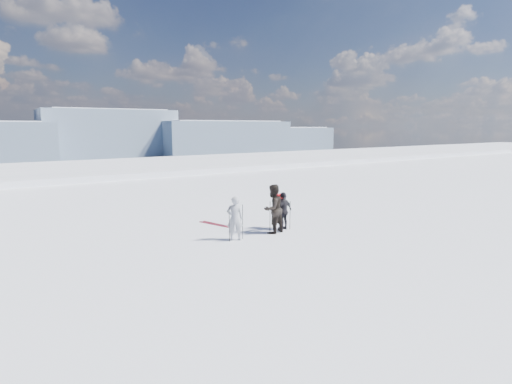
% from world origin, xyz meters
% --- Properties ---
extents(lake_basin, '(820.00, 820.00, 71.62)m').
position_xyz_m(lake_basin, '(0.00, 30.00, -6.50)').
color(lake_basin, white).
rests_on(lake_basin, ground).
extents(far_mountain_range, '(770.00, 110.00, 53.00)m').
position_xyz_m(far_mountain_range, '(29.60, 454.78, -7.19)').
color(far_mountain_range, slate).
rests_on(far_mountain_range, ground).
extents(skier_grey, '(0.72, 0.62, 1.66)m').
position_xyz_m(skier_grey, '(-2.59, 2.95, 0.83)').
color(skier_grey, '#9699A4').
rests_on(skier_grey, ground).
extents(skier_dark, '(1.09, 0.94, 1.95)m').
position_xyz_m(skier_dark, '(-0.83, 2.99, 0.97)').
color(skier_dark, black).
rests_on(skier_dark, ground).
extents(skier_pack, '(0.97, 0.57, 1.56)m').
position_xyz_m(skier_pack, '(-0.16, 3.18, 0.78)').
color(skier_pack, black).
rests_on(skier_pack, ground).
extents(backpack, '(0.37, 0.26, 0.50)m').
position_xyz_m(backpack, '(-0.21, 3.43, 1.81)').
color(backpack, red).
rests_on(backpack, skier_pack).
extents(ski_poles, '(2.98, 0.26, 1.32)m').
position_xyz_m(ski_poles, '(-1.20, 2.95, 0.64)').
color(ski_poles, black).
rests_on(ski_poles, ground).
extents(skis_loose, '(0.77, 1.65, 0.03)m').
position_xyz_m(skis_loose, '(-2.11, 5.45, 0.01)').
color(skis_loose, black).
rests_on(skis_loose, ground).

